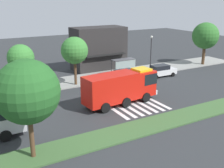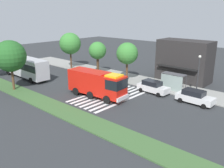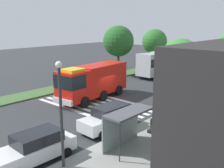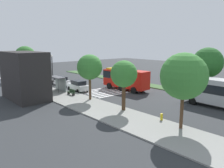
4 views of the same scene
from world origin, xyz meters
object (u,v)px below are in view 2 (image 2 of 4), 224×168
(fire_truck, at_px, (98,83))
(parked_car_west, at_px, (153,87))
(bench_near_shelter, at_px, (150,82))
(sidewalk_tree_center, at_px, (127,54))
(transit_bus, at_px, (25,66))
(sidewalk_tree_west, at_px, (98,51))
(sidewalk_tree_far_west, at_px, (70,44))
(bus_stop_shelter, at_px, (173,79))
(street_lamp, at_px, (198,73))
(fire_hydrant, at_px, (78,68))
(parked_car_mid, at_px, (195,97))
(median_tree_west, at_px, (10,56))

(fire_truck, height_order, parked_car_west, fire_truck)
(bench_near_shelter, bearing_deg, sidewalk_tree_center, -172.03)
(sidewalk_tree_center, bearing_deg, transit_bus, -146.24)
(fire_truck, relative_size, sidewalk_tree_west, 1.50)
(transit_bus, height_order, sidewalk_tree_far_west, sidewalk_tree_far_west)
(parked_car_west, relative_size, sidewalk_tree_west, 0.79)
(bus_stop_shelter, xyz_separation_m, street_lamp, (4.16, -1.01, 1.75))
(bench_near_shelter, xyz_separation_m, sidewalk_tree_west, (-11.20, -0.59, 3.95))
(bus_stop_shelter, distance_m, fire_hydrant, 20.58)
(bus_stop_shelter, relative_size, bench_near_shelter, 2.19)
(fire_truck, distance_m, sidewalk_tree_west, 12.85)
(parked_car_mid, distance_m, street_lamp, 3.31)
(bus_stop_shelter, distance_m, sidewalk_tree_far_west, 23.39)
(parked_car_west, relative_size, bus_stop_shelter, 1.37)
(transit_bus, distance_m, sidewalk_tree_center, 18.55)
(transit_bus, distance_m, median_tree_west, 8.05)
(sidewalk_tree_west, distance_m, median_tree_west, 15.46)
(transit_bus, distance_m, street_lamp, 29.38)
(bench_near_shelter, bearing_deg, median_tree_west, -131.52)
(parked_car_west, height_order, median_tree_west, median_tree_west)
(fire_truck, relative_size, parked_car_mid, 1.89)
(street_lamp, distance_m, median_tree_west, 26.67)
(parked_car_west, distance_m, fire_hydrant, 18.99)
(parked_car_mid, height_order, bench_near_shelter, parked_car_mid)
(parked_car_mid, relative_size, fire_hydrant, 6.87)
(median_tree_west, bearing_deg, parked_car_mid, 29.75)
(parked_car_west, bearing_deg, median_tree_west, -138.37)
(sidewalk_tree_west, distance_m, fire_hydrant, 6.69)
(fire_truck, xyz_separation_m, parked_car_mid, (10.99, 6.66, -1.14))
(fire_truck, relative_size, sidewalk_tree_center, 1.40)
(street_lamp, height_order, sidewalk_tree_far_west, sidewalk_tree_far_west)
(fire_hydrant, bearing_deg, fire_truck, -30.36)
(bench_near_shelter, height_order, fire_hydrant, bench_near_shelter)
(sidewalk_tree_west, bearing_deg, bench_near_shelter, 3.03)
(sidewalk_tree_center, bearing_deg, sidewalk_tree_west, 180.00)
(median_tree_west, bearing_deg, transit_bus, 137.87)
(fire_truck, distance_m, bench_near_shelter, 9.82)
(fire_hydrant, bearing_deg, bus_stop_shelter, 3.11)
(parked_car_west, xyz_separation_m, bench_near_shelter, (-2.40, 2.79, -0.35))
(bus_stop_shelter, bearing_deg, parked_car_mid, -30.56)
(transit_bus, bearing_deg, parked_car_west, -158.83)
(street_lamp, bearing_deg, median_tree_west, -146.24)
(transit_bus, distance_m, sidewalk_tree_west, 13.36)
(fire_hydrant, bearing_deg, street_lamp, 0.23)
(street_lamp, xyz_separation_m, fire_hydrant, (-24.66, -0.10, -3.15))
(sidewalk_tree_center, xyz_separation_m, fire_hydrant, (-12.27, -0.50, -4.33))
(fire_truck, xyz_separation_m, street_lamp, (10.39, 8.46, 1.57))
(parked_car_west, relative_size, street_lamp, 0.82)
(bench_near_shelter, bearing_deg, street_lamp, -6.93)
(parked_car_west, bearing_deg, street_lamp, 20.53)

